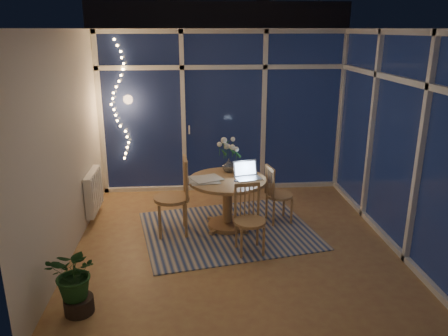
{
  "coord_description": "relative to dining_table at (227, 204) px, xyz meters",
  "views": [
    {
      "loc": [
        -0.55,
        -5.02,
        2.59
      ],
      "look_at": [
        -0.13,
        0.25,
        0.91
      ],
      "focal_mm": 35.0,
      "sensor_mm": 36.0,
      "label": 1
    }
  ],
  "objects": [
    {
      "name": "laptop",
      "position": [
        0.27,
        -0.02,
        0.47
      ],
      "size": [
        0.39,
        0.36,
        0.24
      ],
      "primitive_type": null,
      "rotation": [
        0.0,
        0.0,
        0.25
      ],
      "color": "silver",
      "rests_on": "dining_table"
    },
    {
      "name": "wall_back",
      "position": [
        0.07,
        1.59,
        0.95
      ],
      "size": [
        4.0,
        0.04,
        2.6
      ],
      "primitive_type": "cube",
      "color": "beige",
      "rests_on": "floor"
    },
    {
      "name": "bowl",
      "position": [
        0.26,
        0.18,
        0.37
      ],
      "size": [
        0.18,
        0.18,
        0.04
      ],
      "primitive_type": "imported",
      "rotation": [
        0.0,
        0.0,
        0.19
      ],
      "color": "white",
      "rests_on": "dining_table"
    },
    {
      "name": "window_wall_back",
      "position": [
        0.07,
        1.55,
        0.95
      ],
      "size": [
        4.0,
        0.1,
        2.6
      ],
      "primitive_type": "cube",
      "color": "silver",
      "rests_on": "floor"
    },
    {
      "name": "floor",
      "position": [
        0.07,
        -0.41,
        -0.35
      ],
      "size": [
        4.0,
        4.0,
        0.0
      ],
      "primitive_type": "plane",
      "color": "#915E3F",
      "rests_on": "ground"
    },
    {
      "name": "radiator",
      "position": [
        -1.87,
        0.49,
        0.05
      ],
      "size": [
        0.1,
        0.7,
        0.58
      ],
      "primitive_type": "cube",
      "color": "white",
      "rests_on": "wall_left"
    },
    {
      "name": "wall_front",
      "position": [
        0.07,
        -2.41,
        0.95
      ],
      "size": [
        4.0,
        0.04,
        2.6
      ],
      "primitive_type": "cube",
      "color": "beige",
      "rests_on": "floor"
    },
    {
      "name": "garden_patio",
      "position": [
        0.57,
        4.59,
        -0.41
      ],
      "size": [
        12.0,
        6.0,
        0.1
      ],
      "primitive_type": "cube",
      "color": "black",
      "rests_on": "ground"
    },
    {
      "name": "window_wall_right",
      "position": [
        2.03,
        -0.41,
        0.95
      ],
      "size": [
        0.1,
        4.0,
        2.6
      ],
      "primitive_type": "cube",
      "color": "silver",
      "rests_on": "floor"
    },
    {
      "name": "chair_front",
      "position": [
        0.21,
        -0.72,
        0.08
      ],
      "size": [
        0.44,
        0.44,
        0.86
      ],
      "primitive_type": "cube",
      "rotation": [
        0.0,
        0.0,
        0.12
      ],
      "color": "#9B6C46",
      "rests_on": "floor"
    },
    {
      "name": "phone",
      "position": [
        0.13,
        -0.1,
        0.36
      ],
      "size": [
        0.12,
        0.07,
        0.01
      ],
      "primitive_type": "cube",
      "rotation": [
        0.0,
        0.0,
        -0.13
      ],
      "color": "black",
      "rests_on": "dining_table"
    },
    {
      "name": "flower_vase",
      "position": [
        0.05,
        0.3,
        0.46
      ],
      "size": [
        0.24,
        0.24,
        0.21
      ],
      "primitive_type": "imported",
      "rotation": [
        0.0,
        0.0,
        0.19
      ],
      "color": "silver",
      "rests_on": "dining_table"
    },
    {
      "name": "wall_right",
      "position": [
        2.07,
        -0.41,
        0.95
      ],
      "size": [
        0.04,
        4.0,
        2.6
      ],
      "primitive_type": "cube",
      "color": "beige",
      "rests_on": "floor"
    },
    {
      "name": "newspapers",
      "position": [
        -0.29,
        -0.04,
        0.36
      ],
      "size": [
        0.42,
        0.35,
        0.02
      ],
      "primitive_type": "cube",
      "rotation": [
        0.0,
        0.0,
        0.18
      ],
      "color": "silver",
      "rests_on": "dining_table"
    },
    {
      "name": "neighbour_roof",
      "position": [
        0.37,
        8.09,
        1.85
      ],
      "size": [
        7.0,
        3.0,
        2.2
      ],
      "primitive_type": "cube",
      "color": "#303139",
      "rests_on": "ground"
    },
    {
      "name": "ceiling",
      "position": [
        0.07,
        -0.41,
        2.25
      ],
      "size": [
        4.0,
        4.0,
        0.0
      ],
      "primitive_type": "plane",
      "color": "silver",
      "rests_on": "wall_back"
    },
    {
      "name": "wall_left",
      "position": [
        -1.93,
        -0.41,
        0.95
      ],
      "size": [
        0.04,
        4.0,
        2.6
      ],
      "primitive_type": "cube",
      "color": "beige",
      "rests_on": "floor"
    },
    {
      "name": "fairy_lights",
      "position": [
        -1.58,
        1.47,
        1.17
      ],
      "size": [
        0.24,
        0.1,
        1.85
      ],
      "primitive_type": null,
      "color": "#FFBB66",
      "rests_on": "window_wall_back"
    },
    {
      "name": "chair_left",
      "position": [
        -0.74,
        -0.12,
        0.17
      ],
      "size": [
        0.53,
        0.53,
        1.05
      ],
      "primitive_type": "cube",
      "rotation": [
        0.0,
        0.0,
        -1.49
      ],
      "color": "#9B6C46",
      "rests_on": "floor"
    },
    {
      "name": "dining_table",
      "position": [
        0.0,
        0.0,
        0.0
      ],
      "size": [
        1.21,
        1.21,
        0.7
      ],
      "primitive_type": "cylinder",
      "rotation": [
        0.0,
        0.0,
        0.19
      ],
      "color": "#9B6C46",
      "rests_on": "floor"
    },
    {
      "name": "chair_right",
      "position": [
        0.74,
        0.13,
        0.07
      ],
      "size": [
        0.46,
        0.46,
        0.84
      ],
      "primitive_type": "cube",
      "rotation": [
        0.0,
        0.0,
        1.77
      ],
      "color": "#9B6C46",
      "rests_on": "floor"
    },
    {
      "name": "garden_shrubs",
      "position": [
        -0.73,
        2.99,
        0.1
      ],
      "size": [
        0.9,
        0.9,
        0.9
      ],
      "primitive_type": "sphere",
      "color": "black",
      "rests_on": "ground"
    },
    {
      "name": "rug",
      "position": [
        0.0,
        -0.1,
        -0.35
      ],
      "size": [
        2.5,
        2.15,
        0.01
      ],
      "primitive_type": "cube",
      "rotation": [
        0.0,
        0.0,
        0.19
      ],
      "color": "#BBAE98",
      "rests_on": "floor"
    },
    {
      "name": "garden_fence",
      "position": [
        0.07,
        5.09,
        0.55
      ],
      "size": [
        11.0,
        0.08,
        1.8
      ],
      "primitive_type": "cube",
      "color": "#3E1E16",
      "rests_on": "ground"
    },
    {
      "name": "potted_plant",
      "position": [
        -1.58,
        -1.76,
        0.03
      ],
      "size": [
        0.66,
        0.61,
        0.76
      ],
      "primitive_type": "imported",
      "rotation": [
        0.0,
        0.0,
        -0.3
      ],
      "color": "#17411B",
      "rests_on": "floor"
    }
  ]
}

